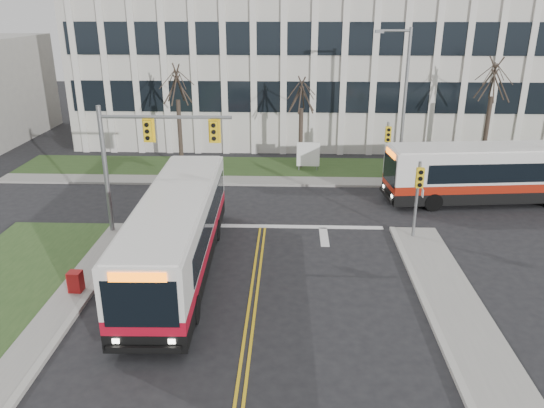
{
  "coord_description": "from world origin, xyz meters",
  "views": [
    {
      "loc": [
        1.35,
        -16.21,
        10.48
      ],
      "look_at": [
        0.54,
        6.11,
        2.0
      ],
      "focal_mm": 35.0,
      "sensor_mm": 36.0,
      "label": 1
    }
  ],
  "objects_px": {
    "bus_cross": "(494,175)",
    "directory_sign": "(308,155)",
    "streetlight": "(402,97)",
    "bus_main": "(178,235)",
    "newspaper_box_red": "(76,283)"
  },
  "relations": [
    {
      "from": "streetlight",
      "to": "bus_main",
      "type": "distance_m",
      "value": 17.41
    },
    {
      "from": "streetlight",
      "to": "directory_sign",
      "type": "xyz_separation_m",
      "value": [
        -5.53,
        1.3,
        -4.02
      ]
    },
    {
      "from": "bus_main",
      "to": "bus_cross",
      "type": "bearing_deg",
      "value": 27.65
    },
    {
      "from": "bus_cross",
      "to": "directory_sign",
      "type": "bearing_deg",
      "value": -123.42
    },
    {
      "from": "directory_sign",
      "to": "newspaper_box_red",
      "type": "xyz_separation_m",
      "value": [
        -9.3,
        -16.15,
        -0.7
      ]
    },
    {
      "from": "streetlight",
      "to": "directory_sign",
      "type": "distance_m",
      "value": 6.96
    },
    {
      "from": "streetlight",
      "to": "bus_main",
      "type": "relative_size",
      "value": 0.76
    },
    {
      "from": "directory_sign",
      "to": "bus_main",
      "type": "bearing_deg",
      "value": -112.13
    },
    {
      "from": "directory_sign",
      "to": "bus_main",
      "type": "height_order",
      "value": "bus_main"
    },
    {
      "from": "streetlight",
      "to": "directory_sign",
      "type": "bearing_deg",
      "value": 166.77
    },
    {
      "from": "streetlight",
      "to": "directory_sign",
      "type": "height_order",
      "value": "streetlight"
    },
    {
      "from": "bus_cross",
      "to": "newspaper_box_red",
      "type": "height_order",
      "value": "bus_cross"
    },
    {
      "from": "bus_main",
      "to": "bus_cross",
      "type": "relative_size",
      "value": 1.03
    },
    {
      "from": "bus_main",
      "to": "bus_cross",
      "type": "height_order",
      "value": "bus_main"
    },
    {
      "from": "bus_cross",
      "to": "newspaper_box_red",
      "type": "distance_m",
      "value": 22.31
    }
  ]
}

